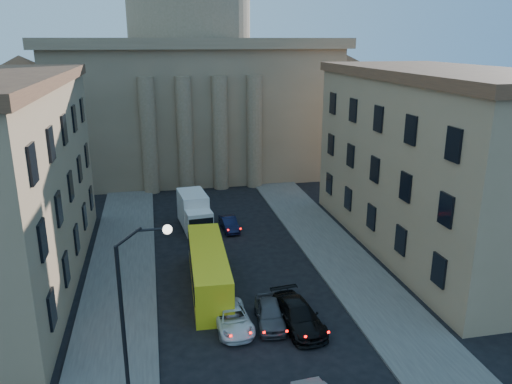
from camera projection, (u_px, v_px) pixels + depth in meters
sidewalk_left at (119, 298)px, 33.72m from camera, size 5.00×60.00×0.15m
sidewalk_right at (355, 275)px, 37.06m from camera, size 5.00×60.00×0.15m
church at (192, 78)px, 67.00m from camera, size 68.02×28.76×36.60m
building_right at (439, 161)px, 40.32m from camera, size 11.60×26.60×14.70m
street_lamp at (132, 299)px, 23.14m from camera, size 2.62×0.44×8.83m
car_left_mid at (232, 318)px, 30.22m from camera, size 2.35×4.62×1.25m
car_right_mid at (298, 315)px, 30.30m from camera, size 2.72×5.47×1.53m
car_right_far at (270, 313)px, 30.61m from camera, size 2.11×4.33×1.42m
car_right_distant at (229, 224)px, 45.80m from camera, size 1.53×3.79×1.22m
city_bus at (208, 268)px, 34.69m from camera, size 2.80×10.48×2.93m
box_truck at (195, 213)px, 45.95m from camera, size 2.88×6.06×3.22m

